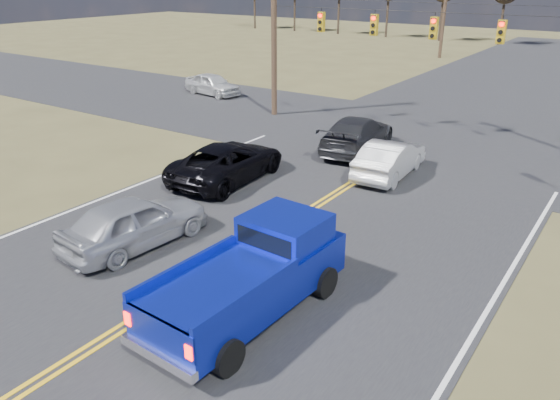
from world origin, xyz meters
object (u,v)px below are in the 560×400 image
Objects in this scene: silver_suv at (135,221)px; dgrey_car_queue at (357,134)px; white_car_queue at (390,159)px; cross_car_west at (212,84)px; pickup_truck at (253,275)px; black_suv at (228,162)px.

dgrey_car_queue reaches higher than silver_suv.
silver_suv is at bearing 66.31° from white_car_queue.
cross_car_west is (-12.68, 18.07, -0.07)m from silver_suv.
cross_car_west is at bearing 135.74° from pickup_truck.
dgrey_car_queue is at bearing -44.36° from white_car_queue.
white_car_queue is at bearing 99.37° from pickup_truck.
pickup_truck is at bearing 129.75° from black_suv.
silver_suv is at bearing 173.34° from pickup_truck.
black_suv reaches higher than white_car_queue.
pickup_truck is 1.24× the size of silver_suv.
black_suv is 6.84m from dgrey_car_queue.
white_car_queue is (3.76, 10.02, -0.05)m from silver_suv.
black_suv is at bearing 61.26° from dgrey_car_queue.
black_suv is at bearing 35.22° from white_car_queue.
cross_car_west is at bearing -50.42° from black_suv.
pickup_truck is 1.28× the size of white_car_queue.
black_suv reaches higher than cross_car_west.
dgrey_car_queue is 1.29× the size of cross_car_west.
dgrey_car_queue reaches higher than white_car_queue.
black_suv is 16.57m from cross_car_west.
pickup_truck reaches higher than white_car_queue.
pickup_truck is at bearing 176.29° from silver_suv.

